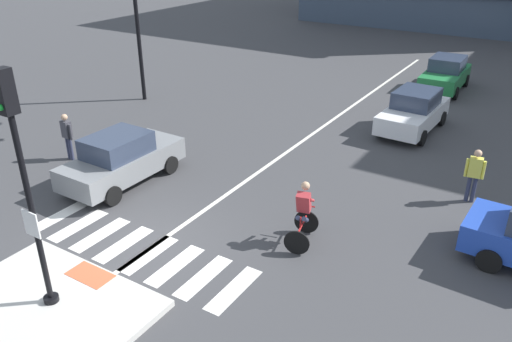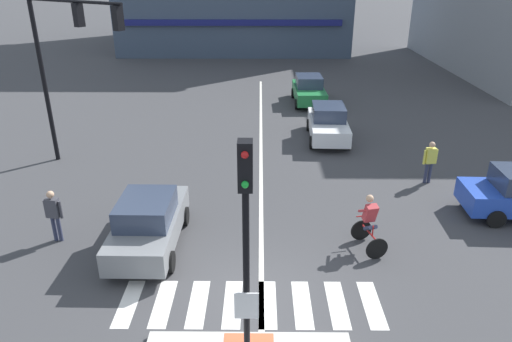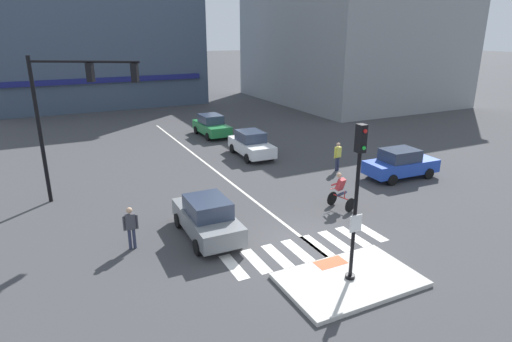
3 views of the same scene
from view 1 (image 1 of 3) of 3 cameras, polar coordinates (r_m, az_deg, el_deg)
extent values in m
plane|color=#3D3D3F|center=(13.58, -12.88, -8.26)|extent=(300.00, 300.00, 0.00)
cube|color=beige|center=(12.22, -21.79, -13.58)|extent=(4.47, 2.83, 0.15)
cube|color=#DB5B38|center=(12.65, -18.04, -10.96)|extent=(1.10, 0.60, 0.01)
cylinder|color=black|center=(12.14, -21.90, -13.08)|extent=(0.32, 0.32, 0.12)
cylinder|color=black|center=(11.01, -23.70, -4.36)|extent=(0.12, 0.12, 4.13)
cube|color=white|center=(11.07, -23.82, -5.44)|extent=(0.44, 0.03, 0.56)
cube|color=black|center=(10.09, -26.19, 7.97)|extent=(0.24, 0.28, 0.84)
sphere|color=green|center=(10.08, -26.65, 6.35)|extent=(0.12, 0.12, 0.12)
cube|color=silver|center=(15.56, -21.26, -4.79)|extent=(0.44, 1.80, 0.01)
cube|color=silver|center=(14.94, -19.21, -5.75)|extent=(0.44, 1.80, 0.01)
cube|color=silver|center=(14.34, -16.98, -6.79)|extent=(0.44, 1.80, 0.01)
cube|color=silver|center=(13.78, -14.54, -7.91)|extent=(0.44, 1.80, 0.01)
cube|color=silver|center=(13.25, -11.89, -9.10)|extent=(0.44, 1.80, 0.01)
cube|color=silver|center=(12.75, -9.01, -10.36)|extent=(0.44, 1.80, 0.01)
cube|color=silver|center=(12.30, -5.88, -11.69)|extent=(0.44, 1.80, 0.01)
cube|color=silver|center=(11.89, -2.48, -13.08)|extent=(0.44, 1.80, 0.01)
cube|color=silver|center=(20.83, 7.03, 4.62)|extent=(0.14, 28.00, 0.01)
cylinder|color=black|center=(24.23, -13.10, 15.49)|extent=(0.18, 0.18, 6.78)
cube|color=slate|center=(16.72, -14.64, 0.86)|extent=(1.75, 4.12, 0.70)
cube|color=#2D384C|center=(16.36, -15.28, 2.80)|extent=(1.50, 1.92, 0.64)
cylinder|color=black|center=(18.20, -13.48, 1.88)|extent=(0.19, 0.60, 0.60)
cylinder|color=black|center=(17.12, -9.54, 0.69)|extent=(0.19, 0.60, 0.60)
cylinder|color=black|center=(16.74, -19.60, -1.14)|extent=(0.19, 0.60, 0.60)
cylinder|color=black|center=(15.55, -15.72, -2.67)|extent=(0.19, 0.60, 0.60)
cube|color=#237A3D|center=(27.34, 20.35, 9.78)|extent=(1.77, 4.13, 0.70)
cube|color=#2D384C|center=(27.33, 20.63, 11.20)|extent=(1.51, 1.93, 0.64)
cylinder|color=black|center=(26.09, 21.41, 8.09)|extent=(0.19, 0.60, 0.60)
cylinder|color=black|center=(26.39, 17.86, 8.81)|extent=(0.19, 0.60, 0.60)
cylinder|color=black|center=(28.51, 22.43, 9.32)|extent=(0.19, 0.60, 0.60)
cylinder|color=black|center=(28.79, 19.17, 9.99)|extent=(0.19, 0.60, 0.60)
cylinder|color=black|center=(14.87, 25.89, -5.86)|extent=(0.61, 0.20, 0.60)
cylinder|color=black|center=(13.44, 24.59, -9.07)|extent=(0.61, 0.20, 0.60)
cube|color=white|center=(21.28, 17.13, 5.97)|extent=(1.86, 4.17, 0.70)
cube|color=#2D384C|center=(21.21, 17.50, 7.77)|extent=(1.56, 1.96, 0.64)
cylinder|color=black|center=(20.04, 18.08, 3.54)|extent=(0.20, 0.61, 0.60)
cylinder|color=black|center=(20.50, 13.67, 4.60)|extent=(0.20, 0.61, 0.60)
cylinder|color=black|center=(22.36, 20.08, 5.52)|extent=(0.20, 0.61, 0.60)
cylinder|color=black|center=(22.77, 16.07, 6.45)|extent=(0.20, 0.61, 0.60)
cylinder|color=black|center=(13.72, 5.65, -5.67)|extent=(0.65, 0.19, 0.66)
cylinder|color=black|center=(12.85, 4.56, -8.00)|extent=(0.65, 0.19, 0.66)
cylinder|color=#B21E1E|center=(13.16, 5.16, -5.99)|extent=(0.26, 0.88, 0.05)
cylinder|color=#B21E1E|center=(12.92, 5.00, -5.71)|extent=(0.04, 0.04, 0.30)
cylinder|color=#B21E1E|center=(13.41, 5.70, -3.88)|extent=(0.44, 0.14, 0.04)
cylinder|color=#2D334C|center=(13.07, 4.83, -5.30)|extent=(0.21, 0.41, 0.33)
cylinder|color=#2D334C|center=(13.04, 5.51, -5.41)|extent=(0.21, 0.41, 0.33)
cube|color=#B73338|center=(12.92, 5.35, -3.51)|extent=(0.42, 0.45, 0.60)
sphere|color=tan|center=(12.83, 5.55, -1.66)|extent=(0.22, 0.22, 0.22)
cylinder|color=#B73338|center=(13.11, 4.86, -3.04)|extent=(0.18, 0.46, 0.31)
cylinder|color=#B73338|center=(13.05, 6.22, -3.25)|extent=(0.18, 0.46, 0.31)
cylinder|color=#2D334C|center=(18.96, -19.96, 2.34)|extent=(0.12, 0.12, 0.82)
cylinder|color=#2D334C|center=(19.08, -20.23, 2.45)|extent=(0.12, 0.12, 0.82)
cube|color=#3F3F47|center=(18.77, -20.42, 4.38)|extent=(0.38, 0.25, 0.60)
cylinder|color=#3F3F47|center=(18.60, -20.01, 4.10)|extent=(0.09, 0.09, 0.56)
cylinder|color=#3F3F47|center=(18.97, -20.78, 4.38)|extent=(0.09, 0.09, 0.56)
sphere|color=tan|center=(18.62, -20.63, 5.64)|extent=(0.22, 0.22, 0.22)
cylinder|color=#2D334C|center=(16.40, 23.15, -1.91)|extent=(0.12, 0.12, 0.82)
cylinder|color=#2D334C|center=(16.39, 22.60, -1.81)|extent=(0.12, 0.12, 0.82)
cube|color=#DBD64C|center=(16.10, 23.30, 0.38)|extent=(0.39, 0.27, 0.60)
cylinder|color=#DBD64C|center=(16.13, 24.07, 0.07)|extent=(0.09, 0.09, 0.56)
cylinder|color=#DBD64C|center=(16.12, 22.47, 0.36)|extent=(0.09, 0.09, 0.56)
sphere|color=tan|center=(15.94, 23.57, 1.81)|extent=(0.22, 0.22, 0.22)
camera|label=2|loc=(8.30, -72.78, 10.11)|focal=32.98mm
camera|label=3|loc=(17.07, -75.31, 8.35)|focal=30.03mm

